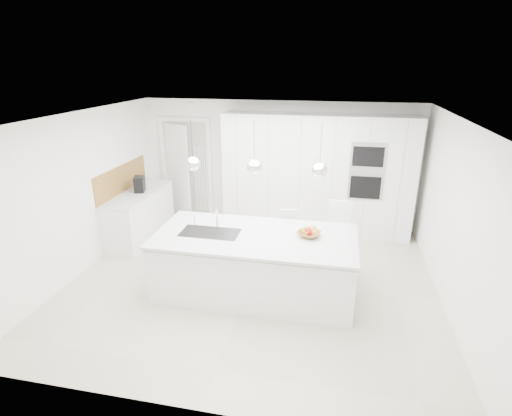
% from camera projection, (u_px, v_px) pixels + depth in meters
% --- Properties ---
extents(floor, '(5.50, 5.50, 0.00)m').
position_uv_depth(floor, '(252.00, 281.00, 6.19)').
color(floor, beige).
rests_on(floor, ground).
extents(wall_back, '(5.50, 0.00, 5.50)m').
position_uv_depth(wall_back, '(278.00, 164.00, 8.06)').
color(wall_back, white).
rests_on(wall_back, ground).
extents(wall_left, '(0.00, 5.00, 5.00)m').
position_uv_depth(wall_left, '(81.00, 193.00, 6.28)').
color(wall_left, white).
rests_on(wall_left, ground).
extents(ceiling, '(5.50, 5.50, 0.00)m').
position_uv_depth(ceiling, '(251.00, 117.00, 5.33)').
color(ceiling, white).
rests_on(ceiling, wall_back).
extents(tall_cabinets, '(3.60, 0.60, 2.30)m').
position_uv_depth(tall_cabinets, '(317.00, 175.00, 7.66)').
color(tall_cabinets, white).
rests_on(tall_cabinets, floor).
extents(oven_stack, '(0.62, 0.04, 1.05)m').
position_uv_depth(oven_stack, '(367.00, 171.00, 7.14)').
color(oven_stack, '#A5A5A8').
rests_on(oven_stack, tall_cabinets).
extents(doorway_frame, '(1.11, 0.08, 2.13)m').
position_uv_depth(doorway_frame, '(187.00, 170.00, 8.48)').
color(doorway_frame, white).
rests_on(doorway_frame, floor).
extents(hallway_door, '(0.76, 0.38, 2.00)m').
position_uv_depth(hallway_door, '(175.00, 171.00, 8.49)').
color(hallway_door, white).
rests_on(hallway_door, floor).
extents(radiator, '(0.32, 0.04, 1.40)m').
position_uv_depth(radiator, '(201.00, 179.00, 8.47)').
color(radiator, white).
rests_on(radiator, floor).
extents(left_base_cabinets, '(0.60, 1.80, 0.86)m').
position_uv_depth(left_base_cabinets, '(140.00, 216.00, 7.61)').
color(left_base_cabinets, white).
rests_on(left_base_cabinets, floor).
extents(left_worktop, '(0.62, 1.82, 0.04)m').
position_uv_depth(left_worktop, '(138.00, 194.00, 7.45)').
color(left_worktop, silver).
rests_on(left_worktop, left_base_cabinets).
extents(oak_backsplash, '(0.02, 1.80, 0.50)m').
position_uv_depth(oak_backsplash, '(122.00, 179.00, 7.42)').
color(oak_backsplash, olive).
rests_on(oak_backsplash, wall_left).
extents(island_base, '(2.80, 1.20, 0.86)m').
position_uv_depth(island_base, '(254.00, 266.00, 5.75)').
color(island_base, white).
rests_on(island_base, floor).
extents(island_worktop, '(2.84, 1.40, 0.04)m').
position_uv_depth(island_worktop, '(255.00, 236.00, 5.64)').
color(island_worktop, silver).
rests_on(island_worktop, island_base).
extents(island_sink, '(0.84, 0.44, 0.18)m').
position_uv_depth(island_sink, '(210.00, 238.00, 5.74)').
color(island_sink, '#3F3F42').
rests_on(island_sink, island_worktop).
extents(island_tap, '(0.02, 0.02, 0.30)m').
position_uv_depth(island_tap, '(217.00, 218.00, 5.83)').
color(island_tap, white).
rests_on(island_tap, island_worktop).
extents(pendant_left, '(0.20, 0.20, 0.20)m').
position_uv_depth(pendant_left, '(193.00, 164.00, 5.40)').
color(pendant_left, white).
rests_on(pendant_left, ceiling).
extents(pendant_mid, '(0.20, 0.20, 0.20)m').
position_uv_depth(pendant_mid, '(254.00, 167.00, 5.24)').
color(pendant_mid, white).
rests_on(pendant_mid, ceiling).
extents(pendant_right, '(0.20, 0.20, 0.20)m').
position_uv_depth(pendant_right, '(319.00, 170.00, 5.08)').
color(pendant_right, white).
rests_on(pendant_right, ceiling).
extents(fruit_bowl, '(0.41, 0.41, 0.08)m').
position_uv_depth(fruit_bowl, '(309.00, 234.00, 5.57)').
color(fruit_bowl, olive).
rests_on(fruit_bowl, island_worktop).
extents(espresso_machine, '(0.25, 0.31, 0.29)m').
position_uv_depth(espresso_machine, '(139.00, 184.00, 7.46)').
color(espresso_machine, black).
rests_on(espresso_machine, left_worktop).
extents(bar_stool_left, '(0.41, 0.51, 0.98)m').
position_uv_depth(bar_stool_left, '(288.00, 241.00, 6.41)').
color(bar_stool_left, white).
rests_on(bar_stool_left, floor).
extents(bar_stool_right, '(0.42, 0.56, 1.15)m').
position_uv_depth(bar_stool_right, '(338.00, 239.00, 6.30)').
color(bar_stool_right, white).
rests_on(bar_stool_right, floor).
extents(apple_a, '(0.09, 0.09, 0.09)m').
position_uv_depth(apple_a, '(309.00, 232.00, 5.53)').
color(apple_a, '#B10C13').
rests_on(apple_a, fruit_bowl).
extents(apple_b, '(0.08, 0.08, 0.08)m').
position_uv_depth(apple_b, '(308.00, 231.00, 5.60)').
color(apple_b, '#B10C13').
rests_on(apple_b, fruit_bowl).
extents(apple_c, '(0.08, 0.08, 0.08)m').
position_uv_depth(apple_c, '(308.00, 230.00, 5.62)').
color(apple_c, '#B10C13').
rests_on(apple_c, fruit_bowl).
extents(banana_bunch, '(0.25, 0.18, 0.22)m').
position_uv_depth(banana_bunch, '(310.00, 229.00, 5.51)').
color(banana_bunch, yellow).
rests_on(banana_bunch, fruit_bowl).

